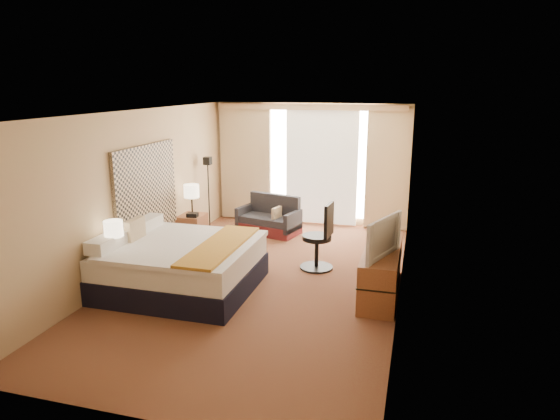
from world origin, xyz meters
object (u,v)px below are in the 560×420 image
(lamp_right, at_px, (191,192))
(television, at_px, (378,236))
(floor_lamp, at_px, (208,179))
(media_dresser, at_px, (381,270))
(nightstand_left, at_px, (118,275))
(nightstand_right, at_px, (193,229))
(loveseat, at_px, (270,221))
(lamp_left, at_px, (114,229))
(desk_chair, at_px, (320,240))
(bed, at_px, (181,265))

(lamp_right, bearing_deg, television, -26.12)
(floor_lamp, bearing_deg, media_dresser, -31.76)
(television, bearing_deg, lamp_right, 84.98)
(nightstand_left, height_order, floor_lamp, floor_lamp)
(floor_lamp, relative_size, television, 1.60)
(nightstand_right, height_order, loveseat, loveseat)
(nightstand_left, distance_m, media_dresser, 3.85)
(nightstand_left, bearing_deg, lamp_left, -74.44)
(loveseat, relative_size, floor_lamp, 0.87)
(floor_lamp, bearing_deg, television, -36.09)
(nightstand_right, relative_size, loveseat, 0.41)
(nightstand_right, bearing_deg, desk_chair, -15.30)
(nightstand_left, distance_m, lamp_left, 0.71)
(nightstand_left, xyz_separation_m, media_dresser, (3.70, 1.05, 0.07))
(media_dresser, relative_size, lamp_left, 3.19)
(loveseat, xyz_separation_m, floor_lamp, (-1.26, -0.18, 0.84))
(loveseat, xyz_separation_m, lamp_right, (-1.21, -1.08, 0.76))
(desk_chair, bearing_deg, media_dresser, -30.22)
(nightstand_left, relative_size, lamp_right, 0.91)
(desk_chair, xyz_separation_m, television, (1.00, -1.10, 0.48))
(lamp_left, xyz_separation_m, lamp_right, (0.03, 2.49, 0.03))
(nightstand_right, height_order, media_dresser, media_dresser)
(loveseat, xyz_separation_m, television, (2.41, -2.86, 0.73))
(nightstand_left, xyz_separation_m, bed, (0.81, 0.40, 0.10))
(nightstand_right, distance_m, lamp_right, 0.75)
(nightstand_left, bearing_deg, media_dresser, 15.84)
(nightstand_left, relative_size, bed, 0.26)
(lamp_left, distance_m, television, 3.71)
(nightstand_left, relative_size, nightstand_right, 1.00)
(nightstand_left, height_order, nightstand_right, same)
(nightstand_right, relative_size, bed, 0.26)
(bed, distance_m, loveseat, 3.17)
(loveseat, height_order, desk_chair, desk_chair)
(desk_chair, bearing_deg, lamp_left, -141.16)
(media_dresser, xyz_separation_m, lamp_right, (-3.66, 1.40, 0.67))
(loveseat, bearing_deg, floor_lamp, -157.55)
(desk_chair, xyz_separation_m, lamp_right, (-2.61, 0.68, 0.52))
(nightstand_left, height_order, desk_chair, desk_chair)
(floor_lamp, distance_m, lamp_right, 0.90)
(media_dresser, xyz_separation_m, lamp_left, (-3.69, -1.09, 0.64))
(floor_lamp, bearing_deg, nightstand_right, -88.97)
(media_dresser, distance_m, lamp_right, 3.98)
(floor_lamp, height_order, lamp_right, floor_lamp)
(nightstand_left, distance_m, lamp_right, 2.56)
(loveseat, height_order, floor_lamp, floor_lamp)
(loveseat, distance_m, television, 3.81)
(lamp_left, bearing_deg, loveseat, 70.96)
(loveseat, distance_m, lamp_left, 3.85)
(nightstand_left, distance_m, desk_chair, 3.20)
(nightstand_right, distance_m, lamp_left, 2.63)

